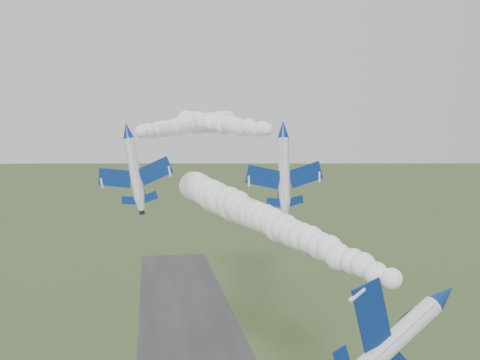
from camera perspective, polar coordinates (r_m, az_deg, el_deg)
The scene contains 6 objects.
jet_lead at distance 43.24m, azimuth 21.00°, elevation -11.46°, with size 6.11×12.81×9.38m.
smoke_trail_jet_lead at distance 70.08m, azimuth 1.75°, elevation -3.81°, with size 5.06×59.88×5.06m, color white, non-canonical shape.
jet_pair_left at distance 66.95m, azimuth -11.98°, elevation 5.23°, with size 9.52×11.15×3.14m.
smoke_trail_jet_pair_left at distance 103.66m, azimuth -4.53°, elevation 6.02°, with size 4.42×70.64×4.42m, color white, non-canonical shape.
jet_pair_right at distance 68.41m, azimuth 4.65°, elevation 5.49°, with size 10.61×12.57×3.11m.
smoke_trail_jet_pair_right at distance 104.86m, azimuth -2.67°, elevation 6.01°, with size 4.62×69.33×4.62m, color white, non-canonical shape.
Camera 1 is at (-9.09, -45.87, 44.72)m, focal length 40.00 mm.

